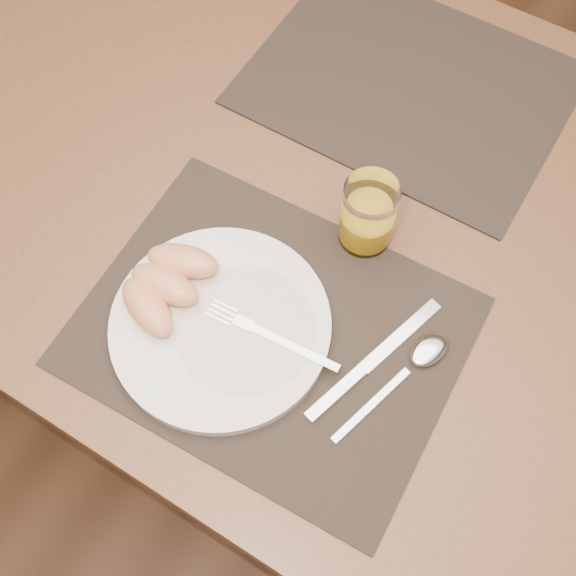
% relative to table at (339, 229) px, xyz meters
% --- Properties ---
extents(ground, '(5.00, 5.00, 0.00)m').
position_rel_table_xyz_m(ground, '(0.00, 0.00, -0.67)').
color(ground, '#56331D').
rests_on(ground, ground).
extents(table, '(1.40, 0.90, 0.75)m').
position_rel_table_xyz_m(table, '(0.00, 0.00, 0.00)').
color(table, brown).
rests_on(table, ground).
extents(placemat_near, '(0.46, 0.37, 0.00)m').
position_rel_table_xyz_m(placemat_near, '(0.02, -0.22, 0.09)').
color(placemat_near, '#2D231C').
rests_on(placemat_near, table).
extents(placemat_far, '(0.45, 0.35, 0.00)m').
position_rel_table_xyz_m(placemat_far, '(-0.02, 0.22, 0.09)').
color(placemat_far, '#2D231C').
rests_on(placemat_far, table).
extents(plate, '(0.27, 0.27, 0.02)m').
position_rel_table_xyz_m(plate, '(-0.03, -0.25, 0.10)').
color(plate, white).
rests_on(plate, placemat_near).
extents(plate_dressing, '(0.17, 0.17, 0.00)m').
position_rel_table_xyz_m(plate_dressing, '(-0.00, -0.24, 0.10)').
color(plate_dressing, white).
rests_on(plate_dressing, plate).
extents(fork, '(0.18, 0.03, 0.00)m').
position_rel_table_xyz_m(fork, '(0.02, -0.23, 0.11)').
color(fork, silver).
rests_on(fork, plate).
extents(knife, '(0.08, 0.22, 0.01)m').
position_rel_table_xyz_m(knife, '(0.14, -0.21, 0.09)').
color(knife, silver).
rests_on(knife, placemat_near).
extents(spoon, '(0.07, 0.19, 0.01)m').
position_rel_table_xyz_m(spoon, '(0.20, -0.16, 0.09)').
color(spoon, silver).
rests_on(spoon, placemat_near).
extents(juice_glass, '(0.07, 0.07, 0.10)m').
position_rel_table_xyz_m(juice_glass, '(0.05, -0.04, 0.13)').
color(juice_glass, white).
rests_on(juice_glass, placemat_near).
extents(grapefruit_wedges, '(0.10, 0.15, 0.04)m').
position_rel_table_xyz_m(grapefruit_wedges, '(-0.11, -0.25, 0.12)').
color(grapefruit_wedges, '#E5905D').
rests_on(grapefruit_wedges, plate).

